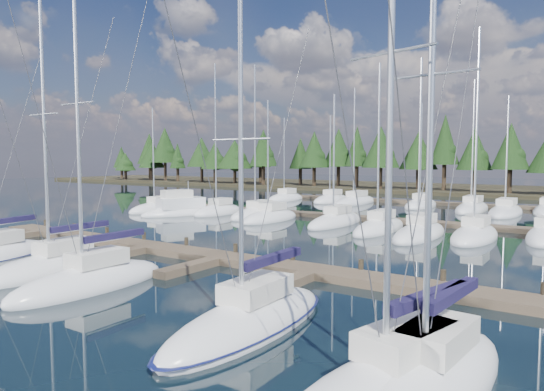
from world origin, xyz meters
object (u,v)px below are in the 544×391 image
Objects in this scene: front_sailboat_2 at (57,267)px; motor_yacht_left at (181,210)px; front_sailboat_5 at (396,385)px; front_sailboat_3 at (91,282)px; front_sailboat_6 at (431,381)px; main_dock at (217,260)px; front_sailboat_4 at (250,322)px.

front_sailboat_2 reaches higher than motor_yacht_left.
front_sailboat_2 is 1.62× the size of motor_yacht_left.
front_sailboat_5 is at bearing -37.70° from motor_yacht_left.
motor_yacht_left is at bearing 127.05° from front_sailboat_3.
front_sailboat_5 is 41.26m from motor_yacht_left.
front_sailboat_6 is at bearing -4.65° from front_sailboat_3.
front_sailboat_3 reaches higher than front_sailboat_6.
front_sailboat_5 is at bearing -7.36° from front_sailboat_3.
front_sailboat_4 is (7.89, -7.45, 0.07)m from main_dock.
front_sailboat_2 is (-5.44, -6.34, 0.10)m from main_dock.
front_sailboat_2 is 0.97× the size of front_sailboat_5.
front_sailboat_4 is at bearing -1.34° from front_sailboat_3.
front_sailboat_4 is 35.64m from motor_yacht_left.
front_sailboat_5 reaches higher than motor_yacht_left.
front_sailboat_6 is (19.85, -2.18, 0.00)m from front_sailboat_2.
main_dock is at bearing -40.33° from motor_yacht_left.
front_sailboat_2 is at bearing 167.68° from front_sailboat_3.
front_sailboat_5 reaches higher than front_sailboat_6.
front_sailboat_3 is (4.11, -0.90, 0.01)m from front_sailboat_2.
front_sailboat_5 reaches higher than front_sailboat_4.
front_sailboat_3 is 1.06× the size of front_sailboat_6.
main_dock is 16.73m from front_sailboat_6.
motor_yacht_left is (-13.46, 22.39, 0.18)m from front_sailboat_2.
front_sailboat_3 is 15.20m from front_sailboat_5.
front_sailboat_6 is (15.74, -1.28, -0.00)m from front_sailboat_3.
front_sailboat_5 is (13.74, -9.18, 0.10)m from main_dock.
motor_yacht_left is (-18.91, 16.05, 0.28)m from main_dock.
main_dock is 16.53m from front_sailboat_5.
front_sailboat_4 reaches higher than main_dock.
front_sailboat_3 is (-1.33, -7.23, 0.11)m from main_dock.
front_sailboat_2 is at bearing -130.67° from main_dock.
front_sailboat_6 is (14.40, -8.51, 0.10)m from main_dock.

